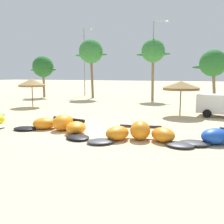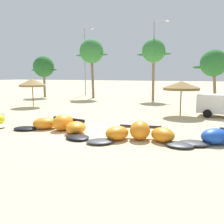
% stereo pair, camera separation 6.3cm
% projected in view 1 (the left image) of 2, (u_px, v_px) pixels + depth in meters
% --- Properties ---
extents(ground_plane, '(260.00, 260.00, 0.00)m').
position_uv_depth(ground_plane, '(90.00, 132.00, 14.87)').
color(ground_plane, beige).
extents(kite_left_of_center, '(5.95, 3.18, 0.99)m').
position_uv_depth(kite_left_of_center, '(60.00, 125.00, 15.11)').
color(kite_left_of_center, black).
rests_on(kite_left_of_center, ground).
extents(kite_center, '(5.43, 3.22, 1.01)m').
position_uv_depth(kite_center, '(140.00, 134.00, 12.91)').
color(kite_center, '#333338').
rests_on(kite_center, ground).
extents(beach_umbrella_near_van, '(2.95, 2.95, 3.05)m').
position_uv_depth(beach_umbrella_near_van, '(32.00, 83.00, 26.63)').
color(beach_umbrella_near_van, brown).
rests_on(beach_umbrella_near_van, ground).
extents(beach_umbrella_middle, '(3.16, 3.16, 2.92)m').
position_uv_depth(beach_umbrella_middle, '(181.00, 86.00, 20.67)').
color(beach_umbrella_middle, brown).
rests_on(beach_umbrella_middle, ground).
extents(palm_leftmost, '(4.78, 3.19, 6.28)m').
position_uv_depth(palm_leftmost, '(43.00, 67.00, 37.68)').
color(palm_leftmost, '#7F6647').
rests_on(palm_leftmost, ground).
extents(palm_left, '(5.26, 3.51, 8.62)m').
position_uv_depth(palm_left, '(91.00, 52.00, 36.06)').
color(palm_left, brown).
rests_on(palm_left, ground).
extents(palm_left_of_gap, '(4.71, 3.14, 8.23)m').
position_uv_depth(palm_left_of_gap, '(153.00, 52.00, 33.16)').
color(palm_left_of_gap, '#7F6647').
rests_on(palm_left_of_gap, ground).
extents(palm_center_left, '(4.95, 3.30, 6.54)m').
position_uv_depth(palm_center_left, '(213.00, 63.00, 30.25)').
color(palm_center_left, '#7F6647').
rests_on(palm_center_left, ground).
extents(lamppost_west, '(1.76, 0.24, 10.94)m').
position_uv_depth(lamppost_west, '(85.00, 59.00, 40.79)').
color(lamppost_west, gray).
rests_on(lamppost_west, ground).
extents(lamppost_west_center, '(2.15, 0.24, 10.69)m').
position_uv_depth(lamppost_west_center, '(154.00, 57.00, 34.07)').
color(lamppost_west_center, gray).
rests_on(lamppost_west_center, ground).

